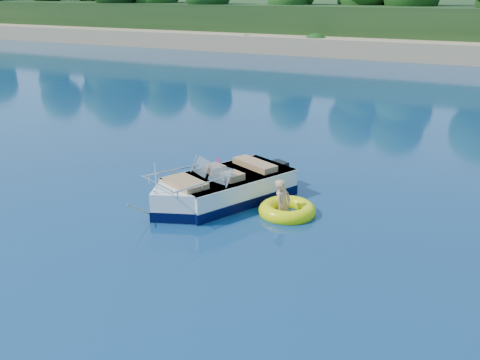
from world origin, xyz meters
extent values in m
plane|color=#0A2549|center=(0.00, 0.00, 0.00)|extent=(160.00, 160.00, 0.00)
cube|color=tan|center=(0.00, 38.00, 0.50)|extent=(170.00, 8.00, 2.00)
cube|color=black|center=(0.00, 65.00, 1.00)|extent=(170.00, 56.00, 6.00)
cylinder|color=black|center=(-45.00, 41.00, 2.90)|extent=(0.44, 0.44, 2.80)
cylinder|color=black|center=(-18.00, 40.50, 3.10)|extent=(0.44, 0.44, 3.20)
cylinder|color=black|center=(0.00, 42.00, 3.30)|extent=(0.44, 0.44, 3.60)
cube|color=white|center=(1.29, 2.16, 0.28)|extent=(3.07, 3.87, 0.95)
cube|color=white|center=(0.62, 0.69, 0.28)|extent=(1.65, 1.65, 0.95)
cube|color=black|center=(1.29, 2.16, 0.14)|extent=(3.11, 3.91, 0.27)
cube|color=black|center=(0.62, 0.69, 0.14)|extent=(1.68, 1.68, 0.27)
cube|color=tan|center=(1.41, 2.41, 0.54)|extent=(2.32, 2.78, 0.09)
cube|color=white|center=(1.29, 2.16, 0.72)|extent=(3.11, 3.88, 0.05)
cube|color=black|center=(2.07, 3.87, 0.32)|extent=(0.58, 0.50, 0.81)
cube|color=#8C9EA5|center=(0.66, 1.76, 0.99)|extent=(0.72, 0.58, 0.44)
cube|color=#8C9EA5|center=(1.40, 1.42, 0.99)|extent=(0.74, 0.43, 0.44)
cube|color=tan|center=(0.83, 2.13, 0.75)|extent=(0.66, 0.66, 0.36)
cube|color=tan|center=(1.57, 1.79, 0.75)|extent=(0.66, 0.66, 0.36)
cube|color=tan|center=(1.67, 2.99, 0.75)|extent=(1.49, 1.04, 0.34)
cube|color=tan|center=(0.69, 0.85, 0.73)|extent=(1.37, 1.12, 0.31)
cylinder|color=white|center=(0.33, 0.06, 1.14)|extent=(0.03, 0.03, 0.77)
cube|color=red|center=(1.32, 1.45, 1.35)|extent=(0.19, 0.10, 0.13)
cube|color=silver|center=(0.31, 0.02, 0.78)|extent=(0.10, 0.09, 0.05)
cylinder|color=yellow|center=(0.05, -0.21, 0.32)|extent=(0.10, 0.98, 0.69)
torus|color=#F6F707|center=(3.10, 1.91, 0.10)|extent=(1.75, 1.75, 0.40)
torus|color=red|center=(3.10, 1.91, 0.12)|extent=(1.44, 1.44, 0.13)
imported|color=tan|center=(3.00, 1.90, 0.00)|extent=(0.47, 0.85, 1.58)
camera|label=1|loc=(7.69, -10.11, 5.56)|focal=40.00mm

